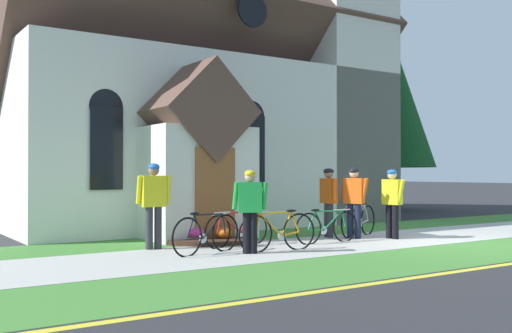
{
  "coord_description": "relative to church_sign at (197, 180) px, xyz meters",
  "views": [
    {
      "loc": [
        -10.76,
        -8.1,
        1.54
      ],
      "look_at": [
        -3.11,
        3.32,
        1.68
      ],
      "focal_mm": 41.72,
      "sensor_mm": 36.0,
      "label": 1
    }
  ],
  "objects": [
    {
      "name": "bicycle_red",
      "position": [
        -1.05,
        -2.34,
        -0.98
      ],
      "size": [
        1.7,
        0.51,
        0.82
      ],
      "color": "black",
      "rests_on": "ground"
    },
    {
      "name": "curb_paint_stripe",
      "position": [
        2.12,
        -6.28,
        -1.36
      ],
      "size": [
        28.0,
        0.16,
        0.01
      ],
      "primitive_type": "cube",
      "color": "yellow",
      "rests_on": "ground"
    },
    {
      "name": "cyclist_in_yellow_jersey",
      "position": [
        -1.62,
        -1.2,
        -0.35
      ],
      "size": [
        0.66,
        0.31,
        1.73
      ],
      "color": "#2D2D33",
      "rests_on": "ground"
    },
    {
      "name": "bicycle_blue",
      "position": [
        3.51,
        -1.68,
        -0.98
      ],
      "size": [
        1.68,
        0.65,
        0.82
      ],
      "color": "black",
      "rests_on": "ground"
    },
    {
      "name": "cyclist_in_white_jersey",
      "position": [
        2.73,
        -1.48,
        -0.41
      ],
      "size": [
        0.28,
        0.67,
        1.64
      ],
      "color": "#2D2D33",
      "rests_on": "ground"
    },
    {
      "name": "bicycle_yellow",
      "position": [
        0.05,
        -1.69,
        -1.0
      ],
      "size": [
        1.76,
        0.38,
        0.81
      ],
      "color": "black",
      "rests_on": "ground"
    },
    {
      "name": "sidewalk_slab",
      "position": [
        2.12,
        -2.53,
        -1.36
      ],
      "size": [
        32.0,
        2.75,
        0.01
      ],
      "primitive_type": "cube",
      "color": "#B7B5AD",
      "rests_on": "ground"
    },
    {
      "name": "cyclist_in_red_jersey",
      "position": [
        3.07,
        -1.99,
        -0.4
      ],
      "size": [
        0.37,
        0.74,
        1.65
      ],
      "color": "#191E38",
      "rests_on": "ground"
    },
    {
      "name": "bicycle_silver",
      "position": [
        0.3,
        -2.79,
        -0.98
      ],
      "size": [
        1.74,
        0.16,
        0.83
      ],
      "color": "black",
      "rests_on": "ground"
    },
    {
      "name": "ground",
      "position": [
        4.23,
        -0.12,
        -1.37
      ],
      "size": [
        140.0,
        140.0,
        0.0
      ],
      "primitive_type": "plane",
      "color": "#2B2B2D"
    },
    {
      "name": "cyclist_in_green_jersey",
      "position": [
        -0.37,
        -2.82,
        -0.45
      ],
      "size": [
        0.53,
        0.51,
        1.59
      ],
      "color": "black",
      "rests_on": "ground"
    },
    {
      "name": "church_sign",
      "position": [
        0.0,
        0.0,
        0.0
      ],
      "size": [
        1.88,
        0.21,
        2.09
      ],
      "color": "slate",
      "rests_on": "ground"
    },
    {
      "name": "grass_verge",
      "position": [
        2.12,
        -5.02,
        -1.36
      ],
      "size": [
        32.0,
        2.23,
        0.01
      ],
      "primitive_type": "cube",
      "color": "#427F33",
      "rests_on": "ground"
    },
    {
      "name": "bicycle_white",
      "position": [
        1.98,
        -2.29,
        -1.0
      ],
      "size": [
        1.73,
        0.08,
        0.77
      ],
      "color": "black",
      "rests_on": "ground"
    },
    {
      "name": "church_lawn",
      "position": [
        2.12,
        -0.13,
        -1.36
      ],
      "size": [
        24.0,
        2.05,
        0.01
      ],
      "primitive_type": "cube",
      "color": "#427F33",
      "rests_on": "ground"
    },
    {
      "name": "church_building",
      "position": [
        2.4,
        5.56,
        3.21
      ],
      "size": [
        11.84,
        11.79,
        12.14
      ],
      "color": "silver",
      "rests_on": "ground"
    },
    {
      "name": "cyclist_in_orange_jersey",
      "position": [
        3.75,
        -2.53,
        -0.43
      ],
      "size": [
        0.28,
        0.72,
        1.61
      ],
      "color": "black",
      "rests_on": "ground"
    },
    {
      "name": "roadside_conifer",
      "position": [
        11.86,
        5.24,
        3.28
      ],
      "size": [
        3.78,
        3.78,
        7.55
      ],
      "color": "#4C3823",
      "rests_on": "ground"
    },
    {
      "name": "flower_bed",
      "position": [
        -0.02,
        -0.56,
        -1.27
      ],
      "size": [
        2.17,
        2.17,
        0.34
      ],
      "color": "#382319",
      "rests_on": "ground"
    }
  ]
}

